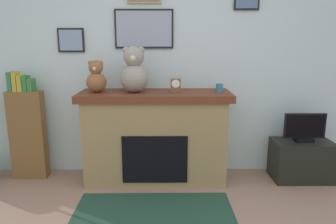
% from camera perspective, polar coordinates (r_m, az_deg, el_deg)
% --- Properties ---
extents(back_wall, '(5.20, 0.15, 2.60)m').
position_cam_1_polar(back_wall, '(3.85, -0.03, 8.35)').
color(back_wall, silver).
rests_on(back_wall, ground_plane).
extents(fireplace, '(1.68, 0.61, 1.04)m').
position_cam_1_polar(fireplace, '(3.66, -2.27, -4.33)').
color(fireplace, '#997F50').
rests_on(fireplace, ground_plane).
extents(bookshelf, '(0.39, 0.16, 1.25)m').
position_cam_1_polar(bookshelf, '(4.05, -23.86, -3.07)').
color(bookshelf, brown).
rests_on(bookshelf, ground_plane).
extents(tv_stand, '(0.67, 0.40, 0.46)m').
position_cam_1_polar(tv_stand, '(4.06, 22.80, -7.96)').
color(tv_stand, black).
rests_on(tv_stand, ground_plane).
extents(television, '(0.47, 0.14, 0.33)m').
position_cam_1_polar(television, '(3.95, 23.27, -2.74)').
color(television, black).
rests_on(television, tv_stand).
extents(area_rug, '(1.52, 1.16, 0.01)m').
position_cam_1_polar(area_rug, '(3.00, -2.70, -19.27)').
color(area_rug, '#214332').
rests_on(area_rug, ground_plane).
extents(candle_jar, '(0.08, 0.08, 0.09)m').
position_cam_1_polar(candle_jar, '(3.57, 9.20, 4.29)').
color(candle_jar, teal).
rests_on(candle_jar, fireplace).
extents(mantel_clock, '(0.11, 0.08, 0.15)m').
position_cam_1_polar(mantel_clock, '(3.52, 1.37, 4.80)').
color(mantel_clock, brown).
rests_on(mantel_clock, fireplace).
extents(teddy_bear_cream, '(0.22, 0.22, 0.35)m').
position_cam_1_polar(teddy_bear_cream, '(3.59, -12.73, 5.97)').
color(teddy_bear_cream, brown).
rests_on(teddy_bear_cream, fireplace).
extents(teddy_bear_tan, '(0.31, 0.31, 0.50)m').
position_cam_1_polar(teddy_bear_tan, '(3.52, -6.10, 7.19)').
color(teddy_bear_tan, gray).
rests_on(teddy_bear_tan, fireplace).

